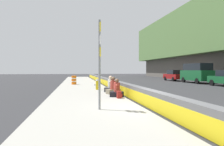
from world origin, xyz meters
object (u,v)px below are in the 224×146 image
route_sign_post (100,57)px  seated_person_middle (113,89)px  seated_person_foreground (117,91)px  seated_person_rear (111,87)px  construction_barrel (74,80)px  parked_car_fourth (197,73)px  fire_hydrant (97,84)px  parked_car_midline (174,75)px  backpack (119,95)px

route_sign_post → seated_person_middle: bearing=-15.8°
seated_person_foreground → seated_person_rear: seated_person_rear is taller
route_sign_post → construction_barrel: 15.09m
parked_car_fourth → seated_person_foreground: bearing=134.7°
fire_hydrant → seated_person_foreground: (-4.54, -0.71, -0.11)m
seated_person_middle → construction_barrel: (9.66, 2.60, 0.12)m
fire_hydrant → parked_car_fourth: size_ratio=0.17×
route_sign_post → seated_person_foreground: route_sign_post is taller
seated_person_rear → construction_barrel: bearing=18.1°
seated_person_foreground → seated_person_middle: size_ratio=0.95×
seated_person_foreground → parked_car_fourth: bearing=-45.3°
parked_car_midline → parked_car_fourth: bearing=-177.1°
fire_hydrant → seated_person_middle: seated_person_middle is taller
seated_person_foreground → seated_person_middle: (1.42, -0.03, 0.02)m
seated_person_foreground → construction_barrel: 11.38m
seated_person_middle → construction_barrel: size_ratio=1.19×
seated_person_middle → route_sign_post: bearing=164.2°
construction_barrel → parked_car_fourth: size_ratio=0.19×
parked_car_fourth → fire_hydrant: bearing=121.4°
seated_person_middle → parked_car_fourth: parked_car_fourth is taller
backpack → construction_barrel: size_ratio=0.42×
seated_person_middle → parked_car_midline: (17.35, -12.87, 0.37)m
seated_person_middle → backpack: (-2.13, 0.04, -0.16)m
fire_hydrant → backpack: (-5.25, -0.70, -0.25)m
route_sign_post → backpack: bearing=-24.8°
fire_hydrant → seated_person_rear: 1.84m
construction_barrel → parked_car_fourth: 15.90m
seated_person_middle → seated_person_rear: (1.47, -0.07, 0.01)m
seated_person_foreground → parked_car_midline: size_ratio=0.24×
backpack → parked_car_fourth: 19.08m
construction_barrel → route_sign_post: bearing=-175.8°
seated_person_rear → backpack: (-3.60, 0.11, -0.17)m
route_sign_post → fire_hydrant: route_sign_post is taller
seated_person_rear → parked_car_midline: bearing=-38.9°
seated_person_middle → parked_car_fourth: size_ratio=0.22×
backpack → seated_person_middle: bearing=-1.0°
route_sign_post → parked_car_fourth: (16.92, -14.66, -0.88)m
seated_person_rear → construction_barrel: seated_person_rear is taller
seated_person_middle → seated_person_rear: size_ratio=0.98×
fire_hydrant → seated_person_rear: size_ratio=0.76×
backpack → construction_barrel: (11.79, 2.57, 0.28)m
seated_person_foreground → backpack: size_ratio=2.68×
seated_person_foreground → seated_person_rear: bearing=-2.0°
fire_hydrant → seated_person_foreground: bearing=-171.1°
seated_person_foreground → parked_car_fourth: size_ratio=0.21×
route_sign_post → parked_car_midline: route_sign_post is taller
seated_person_rear → parked_car_fourth: (10.15, -13.09, 0.85)m
parked_car_fourth → seated_person_middle: bearing=131.4°
seated_person_middle → parked_car_fourth: bearing=-48.6°
backpack → construction_barrel: 12.07m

